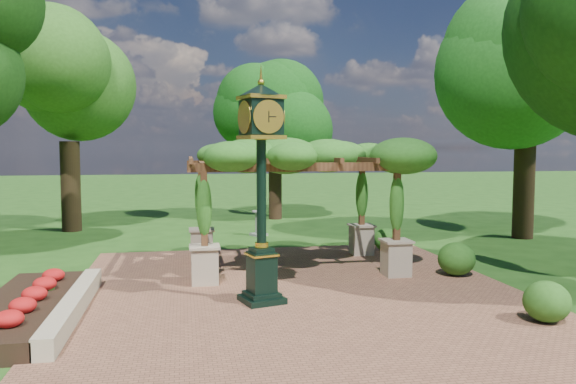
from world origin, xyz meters
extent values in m
plane|color=#1E4714|center=(0.00, 0.00, 0.00)|extent=(120.00, 120.00, 0.00)
cube|color=brown|center=(0.00, 1.00, 0.02)|extent=(10.00, 12.00, 0.04)
cube|color=#C6B793|center=(-4.60, 0.50, 0.20)|extent=(0.35, 5.00, 0.40)
cube|color=red|center=(-5.50, 0.50, 0.18)|extent=(1.50, 5.00, 0.36)
cube|color=black|center=(-0.89, 0.71, 0.10)|extent=(1.00, 1.00, 0.12)
cube|color=black|center=(-0.89, 0.71, 0.65)|extent=(0.62, 0.62, 0.91)
cube|color=gold|center=(-0.89, 0.71, 1.05)|extent=(0.70, 0.70, 0.04)
cylinder|color=black|center=(-0.89, 0.71, 2.36)|extent=(0.25, 0.25, 2.32)
cube|color=black|center=(-0.89, 0.71, 3.88)|extent=(0.87, 0.87, 0.71)
cylinder|color=white|center=(-0.80, 0.36, 3.88)|extent=(0.59, 0.19, 0.61)
cone|color=black|center=(-0.89, 0.71, 4.43)|extent=(1.12, 1.12, 0.25)
sphere|color=gold|center=(-0.89, 0.71, 4.58)|extent=(0.14, 0.14, 0.14)
cube|color=tan|center=(-2.00, 2.56, 0.47)|extent=(0.63, 0.63, 0.86)
cube|color=brown|center=(-2.00, 2.56, 1.83)|extent=(0.15, 0.15, 1.77)
cube|color=tan|center=(2.78, 2.52, 0.47)|extent=(0.63, 0.63, 0.86)
cube|color=brown|center=(2.78, 2.52, 1.83)|extent=(0.15, 0.15, 1.77)
cube|color=tan|center=(-1.98, 5.43, 0.47)|extent=(0.63, 0.63, 0.86)
cube|color=brown|center=(-1.98, 5.43, 1.83)|extent=(0.15, 0.15, 1.77)
cube|color=tan|center=(2.80, 5.39, 0.47)|extent=(0.63, 0.63, 0.86)
cube|color=brown|center=(2.80, 5.39, 1.83)|extent=(0.15, 0.15, 1.77)
cube|color=brown|center=(0.39, 2.54, 2.80)|extent=(5.55, 0.17, 0.21)
cube|color=brown|center=(0.41, 5.41, 2.80)|extent=(5.55, 0.17, 0.21)
ellipsoid|color=#28611B|center=(0.40, 3.97, 3.05)|extent=(5.58, 3.49, 0.96)
cube|color=gray|center=(0.26, 9.82, 0.05)|extent=(0.68, 0.68, 0.09)
cylinder|color=gray|center=(0.26, 9.82, 0.47)|extent=(0.35, 0.35, 0.84)
cylinder|color=gray|center=(0.26, 9.82, 0.90)|extent=(0.64, 0.64, 0.05)
ellipsoid|color=#275819|center=(4.11, -1.60, 0.42)|extent=(1.02, 1.02, 0.76)
ellipsoid|color=#255517|center=(4.29, 2.25, 0.46)|extent=(1.23, 1.23, 0.84)
ellipsoid|color=#2B611C|center=(3.73, 5.70, 0.40)|extent=(0.91, 0.91, 0.72)
cylinder|color=black|center=(-6.81, 12.35, 1.76)|extent=(0.75, 0.75, 3.52)
ellipsoid|color=#2A5A19|center=(-6.81, 12.35, 6.29)|extent=(4.07, 4.07, 5.55)
cylinder|color=#352115|center=(1.67, 14.59, 1.33)|extent=(0.60, 0.60, 2.66)
ellipsoid|color=#124110|center=(1.67, 14.59, 4.76)|extent=(3.89, 3.89, 4.20)
cylinder|color=#302112|center=(9.60, 7.52, 1.83)|extent=(0.74, 0.74, 3.65)
ellipsoid|color=#1F5F1B|center=(9.60, 7.52, 6.54)|extent=(5.13, 5.13, 5.77)
camera|label=1|loc=(-2.47, -10.72, 3.26)|focal=35.00mm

